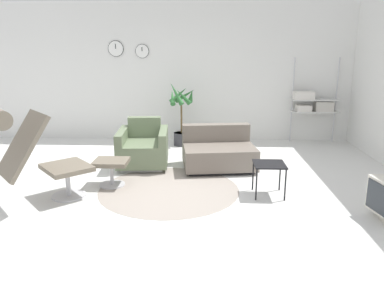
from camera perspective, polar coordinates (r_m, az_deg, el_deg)
The scene contains 10 objects.
ground_plane at distance 5.31m, azimuth -3.85°, elevation -6.51°, with size 12.00×12.00×0.00m, color silver.
wall_back at distance 7.86m, azimuth -1.77°, elevation 10.81°, with size 12.00×0.09×2.80m.
round_rug at distance 5.20m, azimuth -3.51°, elevation -6.91°, with size 1.93×1.93×0.01m.
lounge_chair at distance 4.88m, azimuth -23.49°, elevation -0.29°, with size 1.22×1.18×1.25m.
ottoman at distance 5.38m, azimuth -12.19°, elevation -3.40°, with size 0.47×0.40×0.37m.
armchair_red at distance 6.23m, azimuth -7.41°, elevation -0.68°, with size 0.86×0.96×0.75m.
couch_low at distance 6.09m, azimuth 4.02°, elevation -1.34°, with size 1.23×1.00×0.66m.
side_table at distance 4.99m, azimuth 11.69°, elevation -3.47°, with size 0.40×0.40×0.44m.
potted_plant at distance 7.43m, azimuth -1.62°, elevation 4.09°, with size 0.56×0.58×1.27m.
shelf_unit at distance 7.94m, azimuth 17.93°, elevation 5.93°, with size 0.94×0.28×1.72m.
Camera 1 is at (0.55, -4.93, 1.89)m, focal length 35.00 mm.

